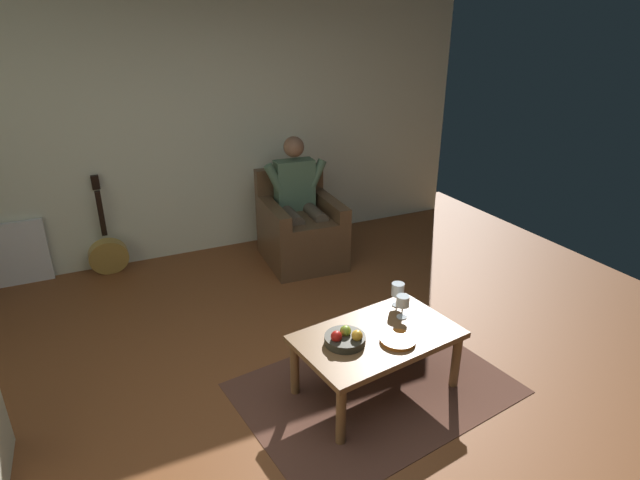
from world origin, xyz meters
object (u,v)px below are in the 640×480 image
object	(u,v)px
guitar	(108,253)
wine_glass_near	(398,291)
armchair	(300,230)
wine_glass_far	(403,302)
person_seated	(299,197)
fruit_bowl	(345,338)
decorative_dish	(398,340)
coffee_table	(377,342)

from	to	relation	value
guitar	wine_glass_near	world-z (taller)	guitar
guitar	armchair	bearing A→B (deg)	164.47
armchair	wine_glass_far	xyz separation A→B (m)	(0.11, 1.98, 0.23)
person_seated	fruit_bowl	xyz separation A→B (m)	(0.60, 2.11, -0.20)
armchair	decorative_dish	xyz separation A→B (m)	(0.29, 2.22, 0.12)
person_seated	guitar	distance (m)	1.92
wine_glass_near	fruit_bowl	world-z (taller)	wine_glass_near
armchair	wine_glass_far	distance (m)	2.00
coffee_table	wine_glass_far	xyz separation A→B (m)	(-0.25, -0.10, 0.17)
armchair	guitar	world-z (taller)	guitar
person_seated	decorative_dish	distance (m)	2.27
coffee_table	wine_glass_far	size ratio (longest dim) A/B	6.79
coffee_table	decorative_dish	size ratio (longest dim) A/B	4.93
guitar	fruit_bowl	bearing A→B (deg)	115.03
fruit_bowl	guitar	bearing A→B (deg)	-64.97
person_seated	wine_glass_far	xyz separation A→B (m)	(0.11, 2.01, -0.12)
armchair	wine_glass_near	bearing A→B (deg)	92.08
coffee_table	decorative_dish	xyz separation A→B (m)	(-0.07, 0.13, 0.07)
coffee_table	guitar	bearing A→B (deg)	-60.86
armchair	person_seated	world-z (taller)	person_seated
wine_glass_far	guitar	bearing A→B (deg)	-55.69
wine_glass_far	person_seated	bearing A→B (deg)	-93.18
wine_glass_near	wine_glass_far	size ratio (longest dim) A/B	1.06
coffee_table	wine_glass_far	bearing A→B (deg)	-157.48
person_seated	fruit_bowl	bearing A→B (deg)	77.89
armchair	fruit_bowl	bearing A→B (deg)	77.75
person_seated	wine_glass_far	distance (m)	2.01
wine_glass_far	fruit_bowl	bearing A→B (deg)	12.06
coffee_table	wine_glass_far	distance (m)	0.32
person_seated	coffee_table	xyz separation A→B (m)	(0.36, 2.11, -0.30)
guitar	wine_glass_near	bearing A→B (deg)	126.88
fruit_bowl	decorative_dish	distance (m)	0.33
guitar	wine_glass_far	size ratio (longest dim) A/B	5.93
person_seated	wine_glass_near	size ratio (longest dim) A/B	7.25
person_seated	wine_glass_near	bearing A→B (deg)	92.05
guitar	coffee_table	bearing A→B (deg)	119.14
guitar	wine_glass_far	world-z (taller)	guitar
fruit_bowl	wine_glass_far	bearing A→B (deg)	-167.94
guitar	decorative_dish	xyz separation A→B (m)	(-1.51, 2.72, 0.23)
guitar	decorative_dish	world-z (taller)	guitar
fruit_bowl	decorative_dish	xyz separation A→B (m)	(-0.30, 0.13, -0.02)
armchair	coffee_table	bearing A→B (deg)	83.86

